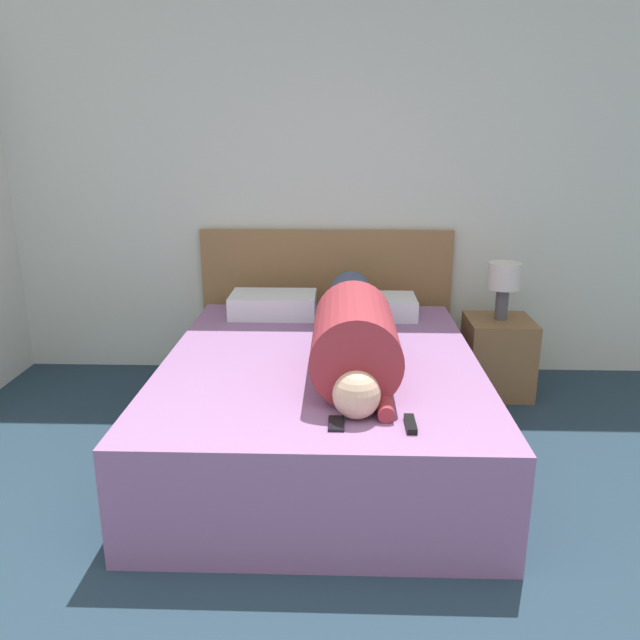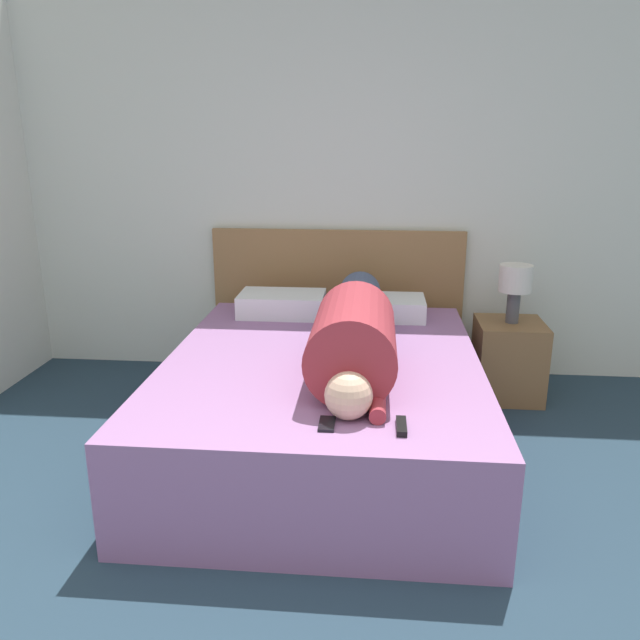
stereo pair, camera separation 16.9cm
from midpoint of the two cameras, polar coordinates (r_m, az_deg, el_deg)
The scene contains 10 objects.
wall_back at distance 4.34m, azimuth 3.70°, elevation 11.99°, with size 5.70×0.06×2.60m.
bed at distance 3.37m, azimuth 1.69°, elevation -7.62°, with size 1.63×2.08×0.52m.
headboard at distance 4.41m, azimuth 2.67°, elevation 1.65°, with size 1.75×0.04×1.02m.
nightstand at distance 4.23m, azimuth 17.93°, elevation -3.49°, with size 0.42×0.42×0.50m.
table_lamp at distance 4.09m, azimuth 18.56°, elevation 3.23°, with size 0.20×0.20×0.37m.
person_lying at distance 3.16m, azimuth 4.74°, elevation -0.94°, with size 0.40×1.75×0.40m.
pillow_near_headboard at distance 4.03m, azimuth -2.29°, elevation 1.47°, with size 0.55×0.34×0.14m.
pillow_second at distance 4.00m, azimuth 7.04°, elevation 1.15°, with size 0.52×0.34×0.13m.
tv_remote at distance 2.53m, azimuth 9.39°, elevation -9.59°, with size 0.04×0.15×0.02m.
cell_phone at distance 2.54m, azimuth 2.57°, elevation -9.49°, with size 0.06×0.13×0.01m.
Camera 2 is at (0.20, -1.06, 1.64)m, focal length 35.00 mm.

